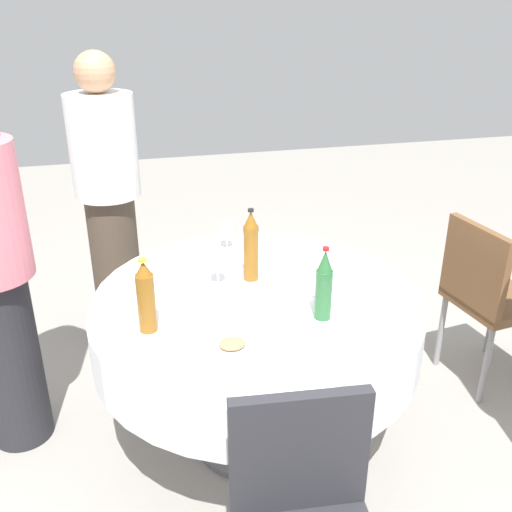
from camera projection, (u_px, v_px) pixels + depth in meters
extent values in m
plane|color=gray|center=(256.00, 436.00, 2.64)|extent=(10.00, 10.00, 0.00)
cylinder|color=white|center=(256.00, 298.00, 2.35)|extent=(1.31, 1.31, 0.04)
cylinder|color=white|center=(256.00, 326.00, 2.40)|extent=(1.34, 1.34, 0.22)
cylinder|color=slate|center=(256.00, 394.00, 2.55)|extent=(0.14, 0.14, 0.48)
cylinder|color=slate|center=(256.00, 434.00, 2.64)|extent=(0.56, 0.56, 0.03)
cylinder|color=#8C5619|center=(146.00, 303.00, 2.04)|extent=(0.07, 0.07, 0.22)
cone|color=#8C5619|center=(143.00, 268.00, 1.98)|extent=(0.06, 0.06, 0.05)
cylinder|color=gold|center=(143.00, 260.00, 1.97)|extent=(0.03, 0.03, 0.01)
cylinder|color=#8C5619|center=(251.00, 253.00, 2.41)|extent=(0.06, 0.06, 0.24)
cone|color=#8C5619|center=(251.00, 219.00, 2.35)|extent=(0.06, 0.06, 0.06)
cylinder|color=black|center=(251.00, 210.00, 2.33)|extent=(0.02, 0.02, 0.01)
cylinder|color=#2D6B38|center=(323.00, 295.00, 2.13)|extent=(0.06, 0.06, 0.19)
cone|color=#2D6B38|center=(325.00, 261.00, 2.07)|extent=(0.06, 0.06, 0.08)
cylinder|color=red|center=(326.00, 249.00, 2.05)|extent=(0.02, 0.02, 0.01)
cylinder|color=white|center=(218.00, 284.00, 2.41)|extent=(0.06, 0.06, 0.00)
cylinder|color=white|center=(218.00, 275.00, 2.39)|extent=(0.01, 0.01, 0.08)
cylinder|color=white|center=(218.00, 259.00, 2.36)|extent=(0.06, 0.06, 0.06)
cylinder|color=gold|center=(218.00, 263.00, 2.37)|extent=(0.05, 0.05, 0.03)
cylinder|color=white|center=(227.00, 248.00, 2.75)|extent=(0.06, 0.06, 0.00)
cylinder|color=white|center=(227.00, 242.00, 2.74)|extent=(0.01, 0.01, 0.06)
cylinder|color=white|center=(226.00, 229.00, 2.71)|extent=(0.06, 0.06, 0.07)
cylinder|color=gold|center=(226.00, 233.00, 2.72)|extent=(0.05, 0.05, 0.03)
cylinder|color=white|center=(232.00, 348.00, 1.96)|extent=(0.20, 0.20, 0.02)
ellipsoid|color=tan|center=(232.00, 344.00, 1.96)|extent=(0.09, 0.08, 0.02)
cylinder|color=white|center=(280.00, 297.00, 2.30)|extent=(0.21, 0.21, 0.02)
cube|color=silver|center=(311.00, 273.00, 2.51)|extent=(0.10, 0.17, 0.00)
cube|color=silver|center=(378.00, 312.00, 2.20)|extent=(0.15, 0.12, 0.00)
cube|color=silver|center=(222.00, 311.00, 2.21)|extent=(0.16, 0.11, 0.00)
cube|color=white|center=(270.00, 244.00, 2.77)|extent=(0.20, 0.20, 0.02)
cylinder|color=#26262B|center=(10.00, 360.00, 2.50)|extent=(0.26, 0.26, 0.81)
cylinder|color=#4C3F33|center=(117.00, 270.00, 3.22)|extent=(0.26, 0.26, 0.88)
cylinder|color=white|center=(103.00, 146.00, 2.92)|extent=(0.34, 0.34, 0.52)
sphere|color=tan|center=(95.00, 72.00, 2.77)|extent=(0.20, 0.20, 0.20)
cube|color=#2D2D33|center=(299.00, 455.00, 1.63)|extent=(0.40, 0.08, 0.42)
cube|color=brown|center=(497.00, 300.00, 2.88)|extent=(0.45, 0.45, 0.04)
cube|color=brown|center=(475.00, 268.00, 2.74)|extent=(0.09, 0.40, 0.42)
cylinder|color=gray|center=(492.00, 318.00, 3.18)|extent=(0.03, 0.03, 0.43)
cylinder|color=gray|center=(486.00, 365.00, 2.78)|extent=(0.03, 0.03, 0.43)
cylinder|color=gray|center=(441.00, 330.00, 3.07)|extent=(0.03, 0.03, 0.43)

